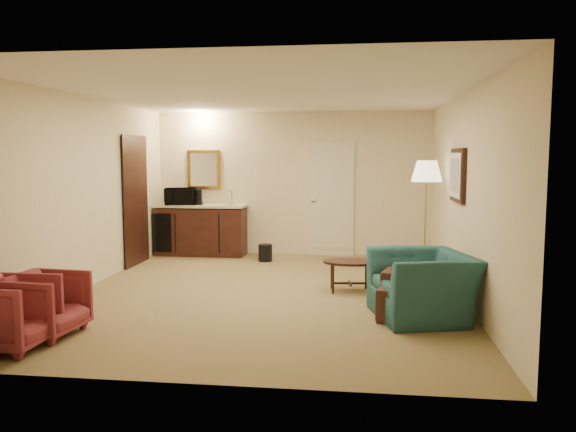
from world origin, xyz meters
name	(u,v)px	position (x,y,z in m)	size (l,w,h in m)	color
ground	(267,293)	(0.00, 0.00, 0.00)	(6.00, 6.00, 0.00)	olive
room_walls	(268,162)	(-0.10, 0.77, 1.72)	(5.02, 6.01, 2.61)	beige
wetbar_cabinet	(201,230)	(-1.65, 2.72, 0.46)	(1.64, 0.58, 0.92)	#391712
sofa	(422,277)	(1.95, -0.42, 0.36)	(1.82, 0.53, 0.71)	black
teal_armchair	(423,274)	(1.90, -0.90, 0.49)	(1.13, 0.73, 0.98)	#215253
rose_chair_near	(44,301)	(-1.93, -2.00, 0.35)	(0.68, 0.64, 0.70)	maroon
rose_chair_far	(9,310)	(-2.05, -2.41, 0.37)	(0.72, 0.68, 0.74)	maroon
coffee_table	(350,276)	(1.08, 0.25, 0.21)	(0.72, 0.49, 0.41)	black
floor_lamp	(426,218)	(2.20, 1.47, 0.87)	(0.46, 0.46, 1.74)	#AE8C3A
waste_bin	(265,253)	(-0.39, 2.23, 0.15)	(0.23, 0.23, 0.29)	black
microwave	(180,194)	(-2.02, 2.69, 1.11)	(0.55, 0.30, 0.37)	black
coffee_maker	(198,197)	(-1.69, 2.68, 1.06)	(0.15, 0.15, 0.28)	black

